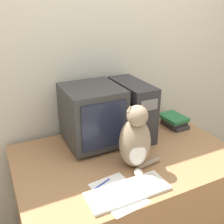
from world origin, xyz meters
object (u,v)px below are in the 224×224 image
keyboard (128,191)px  book_stack (174,121)px  crt_monitor (92,115)px  cat (136,141)px  pen (101,185)px  computer_tower (132,109)px

keyboard → book_stack: book_stack is taller
crt_monitor → keyboard: 0.61m
cat → pen: (-0.26, -0.08, -0.18)m
crt_monitor → pen: 0.52m
cat → pen: size_ratio=3.34×
book_stack → pen: book_stack is taller
computer_tower → keyboard: (-0.34, -0.57, -0.20)m
keyboard → computer_tower: bearing=58.8°
computer_tower → cat: (-0.19, -0.37, -0.03)m
cat → computer_tower: bearing=79.3°
crt_monitor → book_stack: 0.71m
computer_tower → keyboard: computer_tower is taller
computer_tower → pen: size_ratio=3.55×
computer_tower → book_stack: size_ratio=2.00×
keyboard → book_stack: 0.90m
computer_tower → pen: (-0.45, -0.45, -0.20)m
crt_monitor → book_stack: bearing=-3.5°
keyboard → book_stack: bearing=36.3°
crt_monitor → cat: same height
keyboard → cat: (0.16, 0.19, 0.17)m
computer_tower → book_stack: bearing=-5.4°
pen → cat: bearing=16.3°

